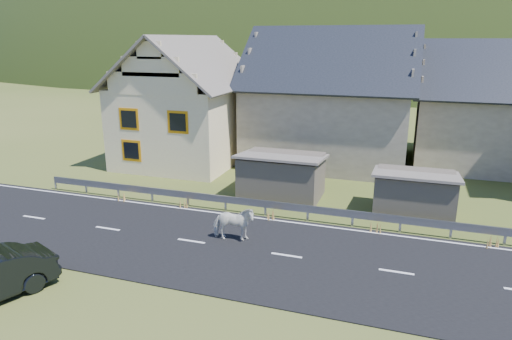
% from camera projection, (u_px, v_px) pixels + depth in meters
% --- Properties ---
extents(ground, '(160.00, 160.00, 0.00)m').
position_uv_depth(ground, '(287.00, 256.00, 17.29)').
color(ground, '#324514').
rests_on(ground, ground).
extents(road, '(60.00, 7.00, 0.04)m').
position_uv_depth(road, '(287.00, 256.00, 17.29)').
color(road, black).
rests_on(road, ground).
extents(lane_markings, '(60.00, 6.60, 0.01)m').
position_uv_depth(lane_markings, '(287.00, 255.00, 17.28)').
color(lane_markings, silver).
rests_on(lane_markings, road).
extents(guardrail, '(28.10, 0.09, 0.75)m').
position_uv_depth(guardrail, '(308.00, 209.00, 20.49)').
color(guardrail, '#93969B').
rests_on(guardrail, ground).
extents(shed_left, '(4.30, 3.30, 2.40)m').
position_uv_depth(shed_left, '(282.00, 176.00, 23.52)').
color(shed_left, brown).
rests_on(shed_left, ground).
extents(shed_right, '(3.80, 2.90, 2.20)m').
position_uv_depth(shed_right, '(414.00, 195.00, 21.11)').
color(shed_right, brown).
rests_on(shed_right, ground).
extents(house_cream, '(7.80, 9.80, 8.30)m').
position_uv_depth(house_cream, '(188.00, 95.00, 30.06)').
color(house_cream, beige).
rests_on(house_cream, ground).
extents(house_stone_a, '(10.80, 9.80, 8.90)m').
position_uv_depth(house_stone_a, '(332.00, 91.00, 29.97)').
color(house_stone_a, tan).
rests_on(house_stone_a, ground).
extents(house_stone_b, '(9.80, 8.80, 8.10)m').
position_uv_depth(house_stone_b, '(494.00, 99.00, 28.85)').
color(house_stone_b, tan).
rests_on(house_stone_b, ground).
extents(mountain, '(440.00, 280.00, 260.00)m').
position_uv_depth(mountain, '(411.00, 110.00, 185.27)').
color(mountain, '#1F3815').
rests_on(mountain, ground).
extents(conifer_patch, '(76.00, 50.00, 28.00)m').
position_uv_depth(conifer_patch, '(201.00, 45.00, 132.59)').
color(conifer_patch, black).
rests_on(conifer_patch, ground).
extents(horse, '(1.13, 1.85, 1.46)m').
position_uv_depth(horse, '(233.00, 224.00, 18.39)').
color(horse, silver).
rests_on(horse, road).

